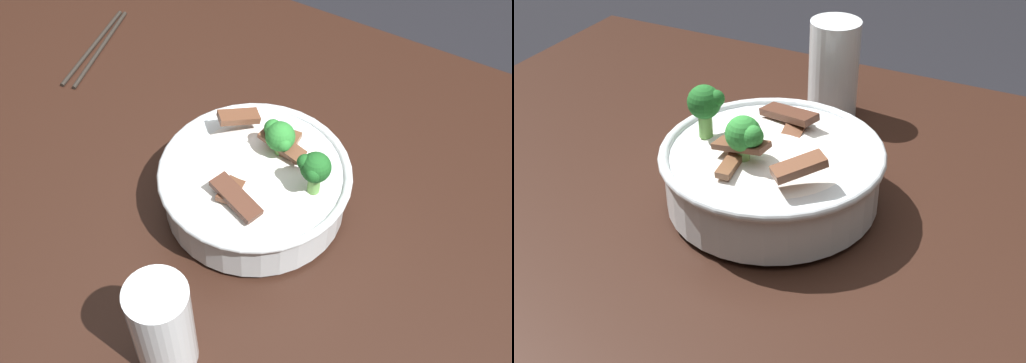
{
  "view_description": "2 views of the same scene",
  "coord_description": "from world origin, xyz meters",
  "views": [
    {
      "loc": [
        -0.42,
        0.5,
        1.5
      ],
      "look_at": [
        -0.13,
        -0.0,
        0.81
      ],
      "focal_mm": 45.55,
      "sensor_mm": 36.0,
      "label": 1
    },
    {
      "loc": [
        0.16,
        -0.58,
        1.26
      ],
      "look_at": [
        -0.13,
        -0.01,
        0.84
      ],
      "focal_mm": 48.72,
      "sensor_mm": 36.0,
      "label": 2
    }
  ],
  "objects": [
    {
      "name": "dining_table",
      "position": [
        0.0,
        0.0,
        0.68
      ],
      "size": [
        1.38,
        0.88,
        0.79
      ],
      "color": "black",
      "rests_on": "ground"
    },
    {
      "name": "chopsticks_pair",
      "position": [
        0.27,
        -0.14,
        0.79
      ],
      "size": [
        0.07,
        0.21,
        0.01
      ],
      "color": "#28231E",
      "rests_on": "dining_table"
    },
    {
      "name": "drinking_glass",
      "position": [
        -0.16,
        0.26,
        0.85
      ],
      "size": [
        0.07,
        0.07,
        0.14
      ],
      "color": "white",
      "rests_on": "dining_table"
    },
    {
      "name": "rice_bowl",
      "position": [
        -0.14,
        0.02,
        0.84
      ],
      "size": [
        0.26,
        0.26,
        0.14
      ],
      "color": "silver",
      "rests_on": "dining_table"
    }
  ]
}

